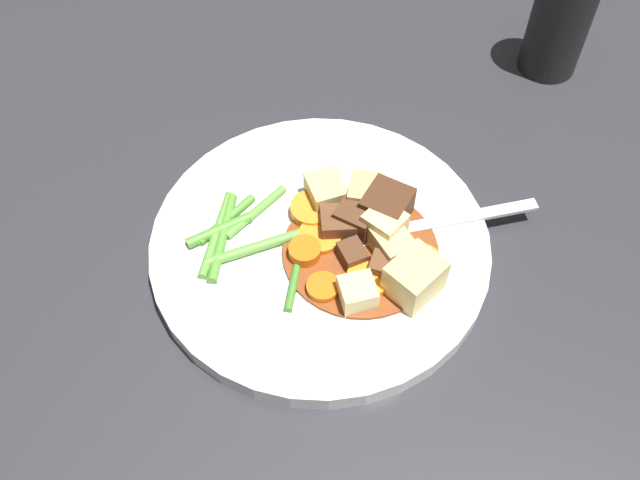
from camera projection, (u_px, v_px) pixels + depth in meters
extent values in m
plane|color=#2D2D33|center=(320.00, 252.00, 0.57)|extent=(3.00, 3.00, 0.00)
cylinder|color=white|center=(320.00, 246.00, 0.56)|extent=(0.26, 0.26, 0.02)
cylinder|color=brown|center=(361.00, 249.00, 0.55)|extent=(0.12, 0.12, 0.00)
cylinder|color=orange|center=(317.00, 231.00, 0.55)|extent=(0.04, 0.04, 0.01)
cylinder|color=orange|center=(305.00, 252.00, 0.54)|extent=(0.03, 0.03, 0.01)
cylinder|color=orange|center=(312.00, 210.00, 0.56)|extent=(0.04, 0.04, 0.01)
cylinder|color=orange|center=(369.00, 279.00, 0.53)|extent=(0.04, 0.04, 0.01)
cylinder|color=orange|center=(323.00, 288.00, 0.52)|extent=(0.03, 0.03, 0.01)
cylinder|color=orange|center=(424.00, 261.00, 0.54)|extent=(0.03, 0.03, 0.01)
cube|color=#DBBC6B|center=(366.00, 196.00, 0.56)|extent=(0.03, 0.03, 0.03)
cube|color=#E5CC7A|center=(415.00, 278.00, 0.51)|extent=(0.04, 0.05, 0.03)
cube|color=#EAD68C|center=(384.00, 227.00, 0.54)|extent=(0.03, 0.03, 0.03)
cube|color=#E5CC7A|center=(392.00, 245.00, 0.54)|extent=(0.04, 0.04, 0.02)
cube|color=#EAD68C|center=(357.00, 293.00, 0.51)|extent=(0.03, 0.03, 0.02)
cube|color=#E5CC7A|center=(326.00, 193.00, 0.56)|extent=(0.04, 0.04, 0.02)
cube|color=#56331E|center=(356.00, 219.00, 0.55)|extent=(0.03, 0.03, 0.02)
cube|color=#56331E|center=(352.00, 255.00, 0.53)|extent=(0.03, 0.03, 0.02)
cube|color=brown|center=(386.00, 268.00, 0.53)|extent=(0.02, 0.02, 0.02)
cube|color=#4C2B19|center=(386.00, 208.00, 0.55)|extent=(0.04, 0.04, 0.03)
cube|color=brown|center=(338.00, 224.00, 0.55)|extent=(0.03, 0.03, 0.02)
cylinder|color=#599E38|center=(227.00, 219.00, 0.56)|extent=(0.03, 0.06, 0.01)
cylinder|color=#66AD42|center=(216.00, 234.00, 0.55)|extent=(0.02, 0.08, 0.01)
cylinder|color=#599E38|center=(219.00, 230.00, 0.55)|extent=(0.04, 0.05, 0.01)
cylinder|color=#599E38|center=(223.00, 237.00, 0.55)|extent=(0.03, 0.08, 0.01)
cylinder|color=#4C8E33|center=(296.00, 269.00, 0.53)|extent=(0.02, 0.07, 0.01)
cylinder|color=#66AD42|center=(305.00, 227.00, 0.56)|extent=(0.03, 0.07, 0.01)
cylinder|color=#66AD42|center=(256.00, 247.00, 0.54)|extent=(0.07, 0.06, 0.01)
cylinder|color=#66AD42|center=(256.00, 212.00, 0.56)|extent=(0.03, 0.06, 0.01)
cube|color=silver|center=(468.00, 217.00, 0.56)|extent=(0.10, 0.07, 0.00)
cube|color=silver|center=(387.00, 232.00, 0.55)|extent=(0.03, 0.03, 0.00)
cylinder|color=silver|center=(346.00, 230.00, 0.56)|extent=(0.04, 0.03, 0.00)
cylinder|color=silver|center=(348.00, 236.00, 0.55)|extent=(0.04, 0.03, 0.00)
cylinder|color=silver|center=(350.00, 243.00, 0.55)|extent=(0.04, 0.03, 0.00)
cylinder|color=silver|center=(352.00, 249.00, 0.55)|extent=(0.04, 0.03, 0.00)
cylinder|color=black|center=(560.00, 22.00, 0.65)|extent=(0.05, 0.05, 0.10)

